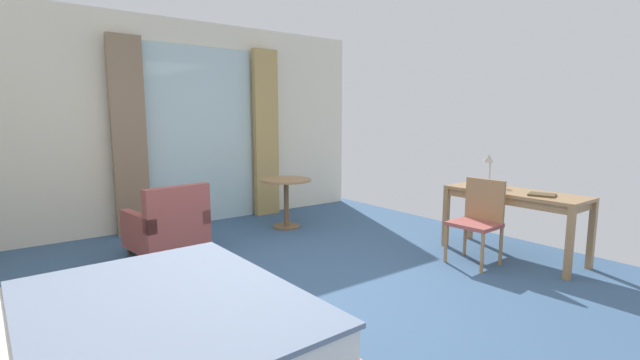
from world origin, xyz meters
name	(u,v)px	position (x,y,z in m)	size (l,w,h in m)	color
ground	(301,300)	(0.00, 0.00, -0.05)	(6.44, 6.87, 0.10)	#38567A
wall_back	(174,124)	(0.00, 3.17, 1.44)	(6.04, 0.12, 2.89)	silver
balcony_glass_door	(201,136)	(0.37, 3.09, 1.27)	(1.58, 0.02, 2.54)	silver
curtain_panel_left	(129,137)	(-0.65, 2.99, 1.29)	(0.42, 0.10, 2.57)	#897056
curtain_panel_right	(266,134)	(1.38, 2.99, 1.29)	(0.40, 0.10, 2.57)	tan
writing_desk	(515,199)	(2.50, -0.51, 0.65)	(0.58, 1.47, 0.74)	#9E754C
desk_chair	(479,216)	(2.01, -0.40, 0.50)	(0.43, 0.48, 0.89)	#9E4C47
desk_lamp	(489,164)	(2.61, -0.11, 0.99)	(0.21, 0.20, 0.40)	#B7B2A8
closed_book	(542,195)	(2.45, -0.83, 0.75)	(0.20, 0.25, 0.02)	brown
armchair_by_window	(168,228)	(-0.58, 1.77, 0.33)	(0.82, 0.82, 0.82)	#9E4C47
round_cafe_table	(286,191)	(1.17, 2.08, 0.51)	(0.70, 0.70, 0.69)	#9E754C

